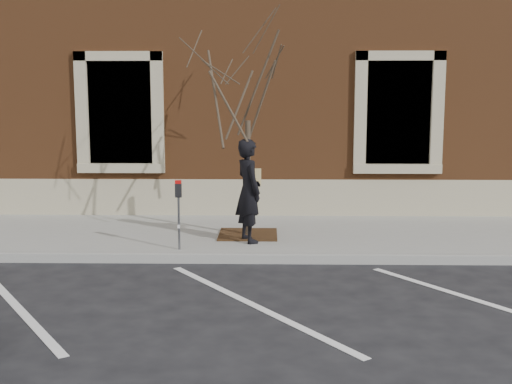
{
  "coord_description": "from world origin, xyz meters",
  "views": [
    {
      "loc": [
        0.22,
        -10.4,
        2.73
      ],
      "look_at": [
        0.0,
        0.6,
        1.1
      ],
      "focal_mm": 45.0,
      "sensor_mm": 36.0,
      "label": 1
    }
  ],
  "objects": [
    {
      "name": "ground",
      "position": [
        0.0,
        0.0,
        0.0
      ],
      "size": [
        120.0,
        120.0,
        0.0
      ],
      "primitive_type": "plane",
      "color": "#28282B",
      "rests_on": "ground"
    },
    {
      "name": "sidewalk_near",
      "position": [
        0.0,
        1.75,
        0.07
      ],
      "size": [
        40.0,
        3.5,
        0.15
      ],
      "primitive_type": "cube",
      "color": "gray",
      "rests_on": "ground"
    },
    {
      "name": "curb_near",
      "position": [
        0.0,
        -0.05,
        0.07
      ],
      "size": [
        40.0,
        0.12,
        0.15
      ],
      "primitive_type": "cube",
      "color": "#9E9E99",
      "rests_on": "ground"
    },
    {
      "name": "parking_stripes",
      "position": [
        0.0,
        -2.2,
        0.0
      ],
      "size": [
        28.0,
        4.4,
        0.01
      ],
      "primitive_type": null,
      "color": "silver",
      "rests_on": "ground"
    },
    {
      "name": "building_civic",
      "position": [
        0.0,
        7.74,
        4.0
      ],
      "size": [
        40.0,
        8.62,
        8.0
      ],
      "color": "brown",
      "rests_on": "ground"
    },
    {
      "name": "man",
      "position": [
        -0.14,
        0.9,
        1.08
      ],
      "size": [
        0.69,
        0.8,
        1.85
      ],
      "primitive_type": "imported",
      "rotation": [
        0.0,
        0.0,
        2.0
      ],
      "color": "black",
      "rests_on": "sidewalk_near"
    },
    {
      "name": "parking_meter",
      "position": [
        -1.31,
        0.28,
        0.98
      ],
      "size": [
        0.11,
        0.08,
        1.19
      ],
      "rotation": [
        0.0,
        0.0,
        -0.42
      ],
      "color": "#595B60",
      "rests_on": "sidewalk_near"
    },
    {
      "name": "tree_grate",
      "position": [
        -0.17,
        1.45,
        0.16
      ],
      "size": [
        1.1,
        1.1,
        0.03
      ],
      "primitive_type": "cube",
      "color": "#432C15",
      "rests_on": "sidewalk_near"
    },
    {
      "name": "sapling",
      "position": [
        -0.17,
        1.45,
        2.89
      ],
      "size": [
        2.35,
        2.35,
        3.92
      ],
      "color": "#403527",
      "rests_on": "sidewalk_near"
    }
  ]
}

